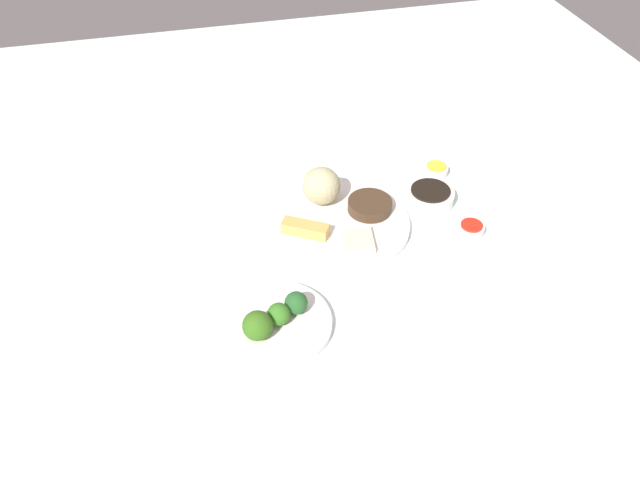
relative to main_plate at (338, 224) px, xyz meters
name	(u,v)px	position (x,y,z in m)	size (l,w,h in m)	color
tabletop	(332,236)	(-0.01, 0.02, -0.02)	(2.20, 2.20, 0.02)	white
main_plate	(338,224)	(0.00, 0.00, 0.00)	(0.30, 0.30, 0.02)	white
rice_scoop	(320,186)	(0.08, 0.02, 0.05)	(0.08, 0.08, 0.08)	tan
spring_roll	(305,229)	(-0.02, 0.08, 0.02)	(0.10, 0.03, 0.03)	#DBA553
crab_rangoon_wonton	(358,241)	(-0.08, -0.02, 0.01)	(0.07, 0.06, 0.01)	beige
stir_fry_heap	(370,205)	(0.02, -0.08, 0.02)	(0.09, 0.09, 0.02)	#412E1D
broccoli_plate	(275,324)	(-0.24, 0.18, 0.00)	(0.20, 0.20, 0.01)	white
broccoli_floret_0	(279,314)	(-0.24, 0.17, 0.03)	(0.04, 0.04, 0.04)	#377423
broccoli_floret_1	(257,326)	(-0.26, 0.21, 0.03)	(0.05, 0.05, 0.05)	#36671B
broccoli_floret_2	(296,303)	(-0.22, 0.14, 0.03)	(0.04, 0.04, 0.04)	#265A27
soy_sauce_bowl	(430,197)	(0.03, -0.22, 0.01)	(0.10, 0.10, 0.03)	white
soy_sauce_bowl_liquid	(431,190)	(0.03, -0.22, 0.03)	(0.09, 0.09, 0.00)	black
sauce_ramekin_sweet_and_sour	(471,230)	(-0.09, -0.26, 0.00)	(0.05, 0.05, 0.02)	white
sauce_ramekin_sweet_and_sour_liquid	(472,225)	(-0.09, -0.26, 0.01)	(0.05, 0.05, 0.00)	red
sauce_ramekin_hot_mustard	(436,170)	(0.13, -0.27, 0.00)	(0.05, 0.05, 0.02)	white
sauce_ramekin_hot_mustard_liquid	(437,166)	(0.13, -0.27, 0.01)	(0.05, 0.05, 0.00)	yellow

